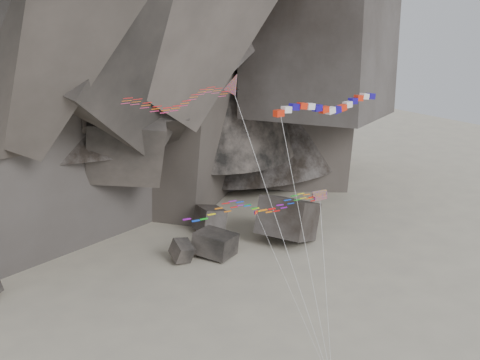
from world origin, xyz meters
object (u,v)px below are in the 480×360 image
pennant_kite (274,254)px  banner_kite (329,106)px  parafoil_kite (251,206)px  delta_kite (176,99)px

pennant_kite → banner_kite: bearing=-51.6°
parafoil_kite → pennant_kite: parafoil_kite is taller
parafoil_kite → pennant_kite: (4.90, 3.77, -6.42)m
banner_kite → parafoil_kite: 11.31m
delta_kite → parafoil_kite: size_ratio=1.52×
parafoil_kite → pennant_kite: 8.91m
banner_kite → parafoil_kite: banner_kite is taller
pennant_kite → parafoil_kite: bearing=-169.8°
delta_kite → banner_kite: delta_kite is taller
banner_kite → parafoil_kite: (-8.95, -1.95, -6.62)m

